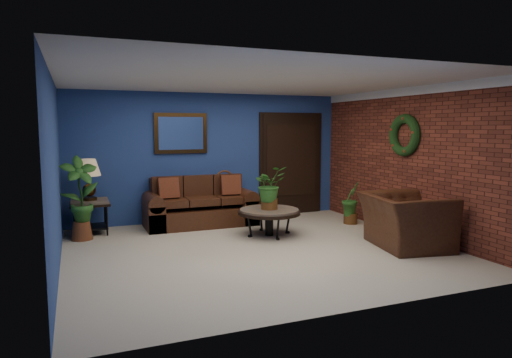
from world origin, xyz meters
name	(u,v)px	position (x,y,z in m)	size (l,w,h in m)	color
floor	(258,250)	(0.00, 0.00, 0.00)	(5.50, 5.50, 0.00)	beige
wall_back	(211,157)	(0.00, 2.50, 1.25)	(5.50, 0.04, 2.50)	navy
wall_left	(55,174)	(-2.75, 0.00, 1.25)	(0.04, 5.00, 2.50)	navy
wall_right_brick	(408,162)	(2.75, 0.00, 1.25)	(0.04, 5.00, 2.50)	brown
ceiling	(258,81)	(0.00, 0.00, 2.50)	(5.50, 5.00, 0.02)	silver
crown_molding	(409,91)	(2.72, 0.00, 2.43)	(0.03, 5.00, 0.14)	white
wall_mirror	(181,133)	(-0.60, 2.46, 1.72)	(1.02, 0.06, 0.77)	#3C2610
closet_door	(291,165)	(1.75, 2.47, 1.05)	(1.44, 0.06, 2.18)	black
wreath	(404,135)	(2.69, 0.05, 1.70)	(0.72, 0.72, 0.16)	black
sofa	(200,209)	(-0.35, 2.08, 0.30)	(2.05, 0.88, 0.92)	#442513
coffee_table	(269,212)	(0.52, 0.79, 0.40)	(1.06, 1.06, 0.45)	#494540
end_table	(90,208)	(-2.30, 2.05, 0.45)	(0.65, 0.65, 0.59)	#494540
table_lamp	(89,174)	(-2.30, 2.05, 1.03)	(0.41, 0.41, 0.68)	#3C2610
side_chair	(227,193)	(0.20, 2.12, 0.57)	(0.45, 0.45, 1.00)	#593319
armchair	(405,221)	(2.15, -0.69, 0.41)	(1.25, 1.10, 0.82)	#442513
coffee_plant	(269,186)	(0.52, 0.79, 0.85)	(0.62, 0.56, 0.73)	brown
floor_plant	(351,202)	(2.35, 1.09, 0.42)	(0.44, 0.39, 0.81)	brown
tall_plant	(80,195)	(-2.45, 1.66, 0.74)	(0.68, 0.54, 1.38)	brown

